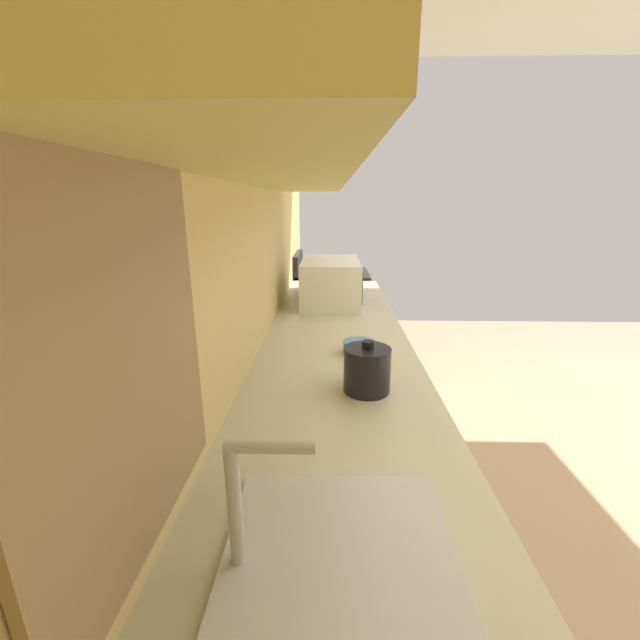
{
  "coord_description": "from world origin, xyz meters",
  "views": [
    {
      "loc": [
        -1.77,
        1.39,
        1.49
      ],
      "look_at": [
        -0.64,
        1.42,
        1.15
      ],
      "focal_mm": 22.32,
      "sensor_mm": 36.0,
      "label": 1
    }
  ],
  "objects_px": {
    "oven_range": "(332,323)",
    "bowl": "(360,347)",
    "sink_basin": "(336,565)",
    "microwave": "(331,282)",
    "kettle": "(367,369)"
  },
  "relations": [
    {
      "from": "bowl",
      "to": "oven_range",
      "type": "bearing_deg",
      "value": 3.31
    },
    {
      "from": "bowl",
      "to": "microwave",
      "type": "bearing_deg",
      "value": 8.09
    },
    {
      "from": "microwave",
      "to": "bowl",
      "type": "height_order",
      "value": "microwave"
    },
    {
      "from": "oven_range",
      "to": "microwave",
      "type": "distance_m",
      "value": 1.15
    },
    {
      "from": "sink_basin",
      "to": "microwave",
      "type": "relative_size",
      "value": 0.83
    },
    {
      "from": "bowl",
      "to": "kettle",
      "type": "bearing_deg",
      "value": -180.0
    },
    {
      "from": "sink_basin",
      "to": "bowl",
      "type": "xyz_separation_m",
      "value": [
        1.01,
        -0.11,
        0.01
      ]
    },
    {
      "from": "oven_range",
      "to": "sink_basin",
      "type": "relative_size",
      "value": 2.45
    },
    {
      "from": "oven_range",
      "to": "bowl",
      "type": "relative_size",
      "value": 8.03
    },
    {
      "from": "bowl",
      "to": "kettle",
      "type": "height_order",
      "value": "kettle"
    },
    {
      "from": "oven_range",
      "to": "microwave",
      "type": "bearing_deg",
      "value": 179.29
    },
    {
      "from": "microwave",
      "to": "kettle",
      "type": "bearing_deg",
      "value": -174.19
    },
    {
      "from": "microwave",
      "to": "bowl",
      "type": "relative_size",
      "value": 3.98
    },
    {
      "from": "oven_range",
      "to": "microwave",
      "type": "relative_size",
      "value": 2.02
    },
    {
      "from": "sink_basin",
      "to": "microwave",
      "type": "distance_m",
      "value": 1.85
    }
  ]
}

